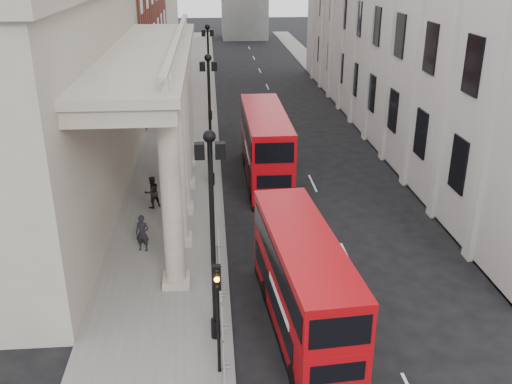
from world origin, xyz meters
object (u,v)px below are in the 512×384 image
Objects in this scene: lamp_post_mid at (210,112)px; bus_near at (303,282)px; pedestrian_b at (152,192)px; bus_far at (265,145)px; traffic_light at (217,300)px; pedestrian_a at (142,233)px; pedestrian_c at (170,174)px; lamp_post_south at (212,226)px; lamp_post_north at (209,66)px.

lamp_post_mid is 0.86× the size of bus_near.
bus_far is at bearing 178.15° from pedestrian_b.
pedestrian_a is at bearing 111.05° from traffic_light.
traffic_light is 15.27m from pedestrian_b.
pedestrian_c is at bearing -168.18° from bus_far.
lamp_post_south is at bearing 92.84° from traffic_light.
traffic_light is at bearing -89.83° from lamp_post_north.
lamp_post_mid is at bearing -90.00° from lamp_post_north.
pedestrian_a is (-6.92, 6.89, -1.08)m from bus_near.
lamp_post_south is 1.93× the size of traffic_light.
lamp_post_mid is 6.16m from pedestrian_b.
pedestrian_c is at bearing -99.18° from lamp_post_north.
pedestrian_b is 3.19m from pedestrian_c.
pedestrian_a is (-3.51, -24.65, -3.85)m from lamp_post_north.
traffic_light is 10.25m from pedestrian_a.
bus_far is 6.46m from pedestrian_c.
lamp_post_mid is 16.00m from lamp_post_north.
traffic_light is at bearing -89.68° from lamp_post_mid.
pedestrian_b is at bearing -98.89° from pedestrian_c.
lamp_post_south reaches higher than pedestrian_a.
lamp_post_south is 17.59m from bus_far.
pedestrian_b is at bearing -100.25° from lamp_post_north.
lamp_post_south is 4.32× the size of pedestrian_b.
lamp_post_south is 4.40× the size of pedestrian_a.
pedestrian_c is (-6.05, 15.28, -1.12)m from bus_near.
pedestrian_a is (-7.06, -9.69, -1.33)m from bus_far.
bus_near is at bearing 7.67° from lamp_post_south.
pedestrian_b is at bearing 105.41° from lamp_post_south.
bus_near is at bearing -90.51° from bus_far.
pedestrian_a is at bearing -112.07° from lamp_post_mid.
bus_far is (3.46, 19.06, -0.71)m from traffic_light.
lamp_post_south is 13.70m from pedestrian_b.
lamp_post_north is 31.84m from bus_near.
pedestrian_a is at bearing -98.10° from lamp_post_north.
lamp_post_south is 1.00× the size of lamp_post_north.
lamp_post_south reaches higher than pedestrian_b.
bus_far reaches higher than pedestrian_b.
lamp_post_north is 0.78× the size of bus_far.
pedestrian_a is at bearing 130.51° from bus_near.
lamp_post_north is at bearing 90.00° from lamp_post_mid.
bus_far is 5.89× the size of pedestrian_c.
traffic_light reaches higher than pedestrian_c.
bus_far is at bearing 79.72° from traffic_light.
bus_far reaches higher than pedestrian_c.
lamp_post_north reaches higher than pedestrian_b.
bus_far is 5.61× the size of pedestrian_a.
lamp_post_mid is at bearing -163.71° from bus_far.
lamp_post_mid is at bearing -170.06° from pedestrian_b.
lamp_post_north is 1.93× the size of traffic_light.
bus_far reaches higher than bus_near.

